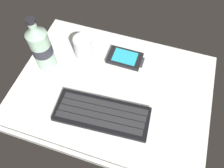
% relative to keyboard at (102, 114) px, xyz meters
% --- Properties ---
extents(ground_plane, '(0.64, 0.48, 0.03)m').
position_rel_keyboard_xyz_m(ground_plane, '(0.00, 0.10, -0.02)').
color(ground_plane, silver).
extents(keyboard, '(0.30, 0.13, 0.02)m').
position_rel_keyboard_xyz_m(keyboard, '(0.00, 0.00, 0.00)').
color(keyboard, black).
rests_on(keyboard, ground_plane).
extents(handheld_device, '(0.13, 0.08, 0.02)m').
position_rel_keyboard_xyz_m(handheld_device, '(0.01, 0.23, -0.00)').
color(handheld_device, black).
rests_on(handheld_device, ground_plane).
extents(juice_cup, '(0.06, 0.06, 0.09)m').
position_rel_keyboard_xyz_m(juice_cup, '(-0.14, 0.20, 0.03)').
color(juice_cup, silver).
rests_on(juice_cup, ground_plane).
extents(water_bottle, '(0.07, 0.07, 0.21)m').
position_rel_keyboard_xyz_m(water_bottle, '(-0.25, 0.13, 0.08)').
color(water_bottle, '#9EC1A8').
rests_on(water_bottle, ground_plane).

